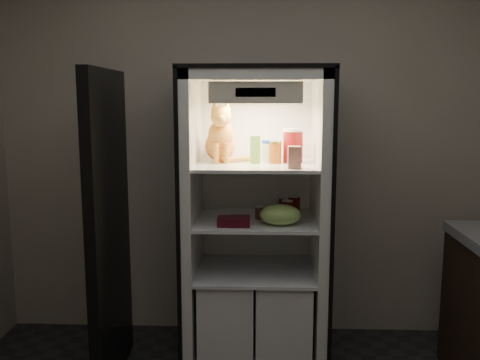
{
  "coord_description": "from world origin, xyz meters",
  "views": [
    {
      "loc": [
        0.03,
        -1.94,
        1.71
      ],
      "look_at": [
        -0.1,
        1.32,
        1.19
      ],
      "focal_mm": 40.0,
      "sensor_mm": 36.0,
      "label": 1
    }
  ],
  "objects_px": {
    "refrigerator": "(255,239)",
    "berry_box_left": "(227,221)",
    "soda_can_b": "(294,207)",
    "soda_can_a": "(284,207)",
    "soda_can_c": "(287,211)",
    "berry_box_right": "(240,221)",
    "cream_carton": "(294,157)",
    "mayo_tub": "(269,151)",
    "tabby_cat": "(221,139)",
    "parmesan_shaker": "(255,149)",
    "pepper_jar": "(293,146)",
    "grape_bag": "(280,215)",
    "condiment_jar": "(260,212)",
    "salsa_jar": "(275,152)"
  },
  "relations": [
    {
      "from": "pepper_jar",
      "to": "soda_can_b",
      "type": "relative_size",
      "value": 1.52
    },
    {
      "from": "condiment_jar",
      "to": "soda_can_c",
      "type": "bearing_deg",
      "value": -12.66
    },
    {
      "from": "refrigerator",
      "to": "berry_box_right",
      "type": "distance_m",
      "value": 0.32
    },
    {
      "from": "soda_can_b",
      "to": "condiment_jar",
      "type": "xyz_separation_m",
      "value": [
        -0.22,
        -0.05,
        -0.03
      ]
    },
    {
      "from": "soda_can_b",
      "to": "soda_can_a",
      "type": "bearing_deg",
      "value": 159.89
    },
    {
      "from": "tabby_cat",
      "to": "soda_can_a",
      "type": "distance_m",
      "value": 0.59
    },
    {
      "from": "tabby_cat",
      "to": "berry_box_right",
      "type": "height_order",
      "value": "tabby_cat"
    },
    {
      "from": "soda_can_c",
      "to": "berry_box_right",
      "type": "relative_size",
      "value": 1.1
    },
    {
      "from": "berry_box_right",
      "to": "soda_can_c",
      "type": "bearing_deg",
      "value": 28.16
    },
    {
      "from": "soda_can_b",
      "to": "mayo_tub",
      "type": "bearing_deg",
      "value": 163.75
    },
    {
      "from": "pepper_jar",
      "to": "soda_can_a",
      "type": "distance_m",
      "value": 0.4
    },
    {
      "from": "refrigerator",
      "to": "berry_box_left",
      "type": "xyz_separation_m",
      "value": [
        -0.17,
        -0.25,
        0.18
      ]
    },
    {
      "from": "cream_carton",
      "to": "condiment_jar",
      "type": "height_order",
      "value": "cream_carton"
    },
    {
      "from": "mayo_tub",
      "to": "tabby_cat",
      "type": "bearing_deg",
      "value": -177.67
    },
    {
      "from": "refrigerator",
      "to": "tabby_cat",
      "type": "xyz_separation_m",
      "value": [
        -0.22,
        0.02,
        0.64
      ]
    },
    {
      "from": "soda_can_a",
      "to": "berry_box_left",
      "type": "distance_m",
      "value": 0.44
    },
    {
      "from": "berry_box_left",
      "to": "berry_box_right",
      "type": "distance_m",
      "value": 0.08
    },
    {
      "from": "pepper_jar",
      "to": "berry_box_right",
      "type": "distance_m",
      "value": 0.58
    },
    {
      "from": "soda_can_a",
      "to": "condiment_jar",
      "type": "bearing_deg",
      "value": -154.8
    },
    {
      "from": "parmesan_shaker",
      "to": "soda_can_a",
      "type": "relative_size",
      "value": 1.4
    },
    {
      "from": "parmesan_shaker",
      "to": "pepper_jar",
      "type": "bearing_deg",
      "value": 10.15
    },
    {
      "from": "soda_can_c",
      "to": "grape_bag",
      "type": "xyz_separation_m",
      "value": [
        -0.05,
        -0.11,
        -0.0
      ]
    },
    {
      "from": "parmesan_shaker",
      "to": "condiment_jar",
      "type": "xyz_separation_m",
      "value": [
        0.03,
        -0.01,
        -0.39
      ]
    },
    {
      "from": "pepper_jar",
      "to": "grape_bag",
      "type": "height_order",
      "value": "pepper_jar"
    },
    {
      "from": "soda_can_c",
      "to": "berry_box_right",
      "type": "bearing_deg",
      "value": -151.84
    },
    {
      "from": "condiment_jar",
      "to": "berry_box_left",
      "type": "bearing_deg",
      "value": -136.4
    },
    {
      "from": "tabby_cat",
      "to": "soda_can_c",
      "type": "xyz_separation_m",
      "value": [
        0.42,
        -0.12,
        -0.43
      ]
    },
    {
      "from": "parmesan_shaker",
      "to": "berry_box_left",
      "type": "distance_m",
      "value": 0.48
    },
    {
      "from": "tabby_cat",
      "to": "soda_can_a",
      "type": "relative_size",
      "value": 3.12
    },
    {
      "from": "refrigerator",
      "to": "salsa_jar",
      "type": "relative_size",
      "value": 13.86
    },
    {
      "from": "pepper_jar",
      "to": "soda_can_c",
      "type": "relative_size",
      "value": 1.66
    },
    {
      "from": "cream_carton",
      "to": "grape_bag",
      "type": "xyz_separation_m",
      "value": [
        -0.07,
        0.06,
        -0.35
      ]
    },
    {
      "from": "parmesan_shaker",
      "to": "mayo_tub",
      "type": "bearing_deg",
      "value": 44.92
    },
    {
      "from": "mayo_tub",
      "to": "soda_can_a",
      "type": "relative_size",
      "value": 1.11
    },
    {
      "from": "salsa_jar",
      "to": "grape_bag",
      "type": "distance_m",
      "value": 0.39
    },
    {
      "from": "berry_box_right",
      "to": "berry_box_left",
      "type": "bearing_deg",
      "value": 178.61
    },
    {
      "from": "grape_bag",
      "to": "parmesan_shaker",
      "type": "bearing_deg",
      "value": 133.93
    },
    {
      "from": "salsa_jar",
      "to": "cream_carton",
      "type": "xyz_separation_m",
      "value": [
        0.1,
        -0.22,
        -0.01
      ]
    },
    {
      "from": "parmesan_shaker",
      "to": "tabby_cat",
      "type": "bearing_deg",
      "value": 160.86
    },
    {
      "from": "refrigerator",
      "to": "soda_can_b",
      "type": "height_order",
      "value": "refrigerator"
    },
    {
      "from": "mayo_tub",
      "to": "grape_bag",
      "type": "xyz_separation_m",
      "value": [
        0.06,
        -0.25,
        -0.36
      ]
    },
    {
      "from": "parmesan_shaker",
      "to": "soda_can_b",
      "type": "relative_size",
      "value": 1.25
    },
    {
      "from": "soda_can_b",
      "to": "berry_box_left",
      "type": "height_order",
      "value": "soda_can_b"
    },
    {
      "from": "refrigerator",
      "to": "cream_carton",
      "type": "distance_m",
      "value": 0.66
    },
    {
      "from": "cream_carton",
      "to": "tabby_cat",
      "type": "bearing_deg",
      "value": 146.95
    },
    {
      "from": "grape_bag",
      "to": "berry_box_left",
      "type": "height_order",
      "value": "grape_bag"
    },
    {
      "from": "tabby_cat",
      "to": "salsa_jar",
      "type": "bearing_deg",
      "value": -18.67
    },
    {
      "from": "parmesan_shaker",
      "to": "cream_carton",
      "type": "bearing_deg",
      "value": -43.33
    },
    {
      "from": "parmesan_shaker",
      "to": "mayo_tub",
      "type": "relative_size",
      "value": 1.26
    },
    {
      "from": "refrigerator",
      "to": "soda_can_b",
      "type": "relative_size",
      "value": 13.71
    }
  ]
}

